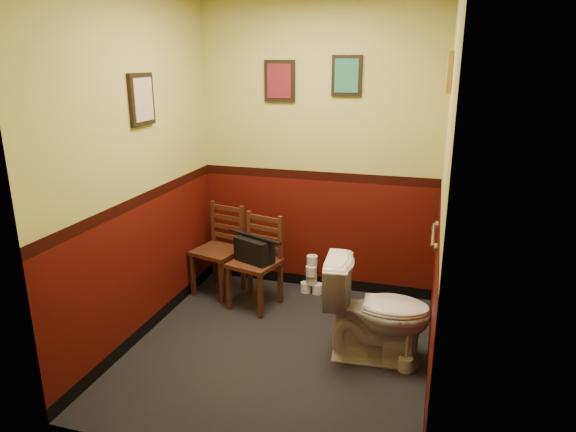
# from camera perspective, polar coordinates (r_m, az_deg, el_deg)

# --- Properties ---
(floor) EXTENTS (2.20, 2.40, 0.00)m
(floor) POSITION_cam_1_polar(r_m,az_deg,el_deg) (4.07, -1.02, -14.61)
(floor) COLOR black
(floor) RESTS_ON ground
(wall_back) EXTENTS (2.20, 0.00, 2.70)m
(wall_back) POSITION_cam_1_polar(r_m,az_deg,el_deg) (4.69, 3.29, 7.37)
(wall_back) COLOR #440C07
(wall_back) RESTS_ON ground
(wall_front) EXTENTS (2.20, 0.00, 2.70)m
(wall_front) POSITION_cam_1_polar(r_m,az_deg,el_deg) (2.48, -9.48, -1.69)
(wall_front) COLOR #440C07
(wall_front) RESTS_ON ground
(wall_left) EXTENTS (0.00, 2.40, 2.70)m
(wall_left) POSITION_cam_1_polar(r_m,az_deg,el_deg) (4.02, -16.35, 5.07)
(wall_left) COLOR #440C07
(wall_left) RESTS_ON ground
(wall_right) EXTENTS (0.00, 2.40, 2.70)m
(wall_right) POSITION_cam_1_polar(r_m,az_deg,el_deg) (3.40, 16.88, 2.93)
(wall_right) COLOR #440C07
(wall_right) RESTS_ON ground
(grab_bar) EXTENTS (0.05, 0.56, 0.06)m
(grab_bar) POSITION_cam_1_polar(r_m,az_deg,el_deg) (3.75, 15.91, -2.08)
(grab_bar) COLOR silver
(grab_bar) RESTS_ON wall_right
(framed_print_back_a) EXTENTS (0.28, 0.04, 0.36)m
(framed_print_back_a) POSITION_cam_1_polar(r_m,az_deg,el_deg) (4.70, -0.94, 14.78)
(framed_print_back_a) COLOR black
(framed_print_back_a) RESTS_ON wall_back
(framed_print_back_b) EXTENTS (0.26, 0.04, 0.34)m
(framed_print_back_b) POSITION_cam_1_polar(r_m,az_deg,el_deg) (4.56, 6.55, 15.23)
(framed_print_back_b) COLOR black
(framed_print_back_b) RESTS_ON wall_back
(framed_print_left) EXTENTS (0.04, 0.30, 0.38)m
(framed_print_left) POSITION_cam_1_polar(r_m,az_deg,el_deg) (4.02, -15.93, 12.34)
(framed_print_left) COLOR black
(framed_print_left) RESTS_ON wall_left
(framed_print_right) EXTENTS (0.04, 0.34, 0.28)m
(framed_print_right) POSITION_cam_1_polar(r_m,az_deg,el_deg) (3.91, 17.50, 15.04)
(framed_print_right) COLOR olive
(framed_print_right) RESTS_ON wall_right
(toilet) EXTENTS (0.81, 0.49, 0.76)m
(toilet) POSITION_cam_1_polar(r_m,az_deg,el_deg) (3.84, 9.88, -10.40)
(toilet) COLOR white
(toilet) RESTS_ON floor
(toilet_brush) EXTENTS (0.10, 0.10, 0.37)m
(toilet_brush) POSITION_cam_1_polar(r_m,az_deg,el_deg) (3.90, 12.94, -15.64)
(toilet_brush) COLOR silver
(toilet_brush) RESTS_ON floor
(chair_left) EXTENTS (0.47, 0.47, 0.84)m
(chair_left) POSITION_cam_1_polar(r_m,az_deg,el_deg) (4.87, -7.57, -3.74)
(chair_left) COLOR #592C1A
(chair_left) RESTS_ON floor
(chair_right) EXTENTS (0.47, 0.47, 0.83)m
(chair_right) POSITION_cam_1_polar(r_m,az_deg,el_deg) (4.57, -3.47, -5.10)
(chair_right) COLOR #592C1A
(chair_right) RESTS_ON floor
(handbag) EXTENTS (0.38, 0.29, 0.25)m
(handbag) POSITION_cam_1_polar(r_m,az_deg,el_deg) (4.50, -3.76, -3.77)
(handbag) COLOR black
(handbag) RESTS_ON chair_right
(tp_stack) EXTENTS (0.22, 0.13, 0.37)m
(tp_stack) POSITION_cam_1_polar(r_m,az_deg,el_deg) (4.89, 2.64, -6.83)
(tp_stack) COLOR silver
(tp_stack) RESTS_ON floor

